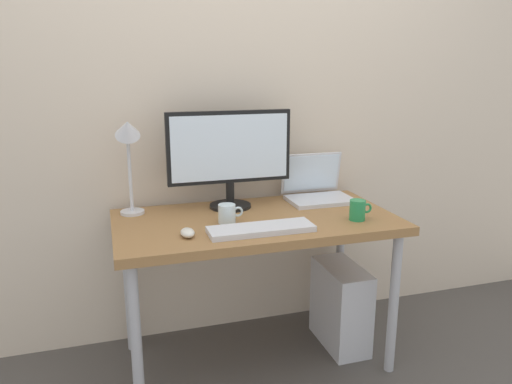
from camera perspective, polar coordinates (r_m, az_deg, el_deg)
name	(u,v)px	position (r m, az deg, el deg)	size (l,w,h in m)	color
ground_plane	(256,358)	(2.55, 0.00, -18.56)	(6.00, 6.00, 0.00)	#4C4742
back_wall	(233,83)	(2.51, -2.68, 12.44)	(4.40, 0.04, 2.60)	beige
desk	(256,232)	(2.26, 0.00, -4.64)	(1.26, 0.66, 0.72)	olive
monitor	(230,153)	(2.34, -3.04, 4.52)	(0.59, 0.20, 0.46)	black
laptop	(316,188)	(2.55, 6.96, 0.44)	(0.32, 0.26, 0.23)	silver
desk_lamp	(128,144)	(2.27, -14.45, 5.36)	(0.11, 0.16, 0.46)	silver
keyboard	(261,229)	(2.05, 0.58, -4.27)	(0.44, 0.14, 0.02)	silver
mouse	(188,233)	(2.01, -7.87, -4.65)	(0.06, 0.09, 0.03)	silver
coffee_mug	(358,210)	(2.24, 11.62, -2.04)	(0.11, 0.07, 0.09)	#268C4C
glass_cup	(227,214)	(2.16, -3.31, -2.48)	(0.11, 0.08, 0.08)	silver
computer_tower	(341,306)	(2.60, 9.69, -12.74)	(0.18, 0.36, 0.42)	silver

